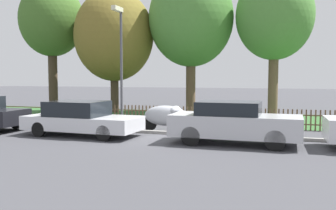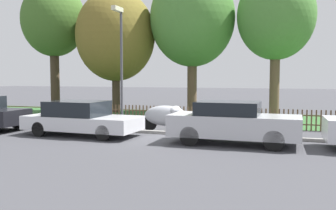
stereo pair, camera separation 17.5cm
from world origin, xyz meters
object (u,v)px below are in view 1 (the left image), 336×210
Objects in this scene: tree_far_left at (274,16)px; tree_behind_motorcycle at (114,36)px; tree_mid_park at (191,19)px; street_lamp at (120,53)px; tree_nearest_kerb at (52,21)px; parked_car_navy_estate at (81,118)px; parked_car_red_compact at (234,122)px; covered_motorcycle at (167,116)px.

tree_behind_motorcycle is at bearing -176.67° from tree_far_left.
tree_mid_park is 1.70× the size of street_lamp.
tree_mid_park is 1.07× the size of tree_far_left.
tree_far_left is at bearing 2.62° from tree_nearest_kerb.
tree_far_left is (6.84, 9.62, 5.03)m from parked_car_navy_estate.
parked_car_red_compact is (5.94, -0.05, 0.08)m from parked_car_navy_estate.
parked_car_navy_estate is at bearing -125.42° from tree_far_left.
tree_mid_park is (-4.03, 9.81, 5.09)m from parked_car_red_compact.
parked_car_navy_estate is 0.54× the size of tree_nearest_kerb.
tree_mid_park is (9.39, 0.80, -0.18)m from tree_nearest_kerb.
covered_motorcycle is (2.84, 2.08, -0.01)m from parked_car_navy_estate.
tree_mid_park is 8.33m from street_lamp.
tree_far_left is (4.00, 7.54, 5.04)m from covered_motorcycle.
tree_mid_park is 4.93m from tree_far_left.
tree_nearest_kerb is 1.64× the size of street_lamp.
covered_motorcycle is 0.23× the size of tree_mid_park.
street_lamp is at bearing 159.67° from parked_car_red_compact.
tree_behind_motorcycle is 9.84m from tree_far_left.
tree_mid_park reaches higher than parked_car_red_compact.
parked_car_navy_estate is at bearing -145.32° from covered_motorcycle.
tree_nearest_kerb is at bearing -177.38° from tree_far_left.
tree_behind_motorcycle reaches higher than covered_motorcycle.
parked_car_navy_estate is 11.21m from tree_mid_park.
covered_motorcycle is at bearing -50.27° from tree_behind_motorcycle.
parked_car_navy_estate is 3.52m from covered_motorcycle.
parked_car_navy_estate is 0.59× the size of tree_behind_motorcycle.
tree_far_left is at bearing 60.51° from covered_motorcycle.
tree_nearest_kerb is at bearing 131.71° from parked_car_navy_estate.
street_lamp is (3.76, -7.15, -1.56)m from tree_behind_motorcycle.
covered_motorcycle is at bearing -33.68° from tree_nearest_kerb.
tree_nearest_kerb is at bearing -175.14° from tree_mid_park.
tree_behind_motorcycle is 5.00m from tree_mid_park.
tree_nearest_kerb is 1.03× the size of tree_far_left.
tree_nearest_kerb is 9.43m from tree_mid_park.
tree_far_left is 10.08m from street_lamp.
tree_mid_park reaches higher than street_lamp.
tree_behind_motorcycle reaches higher than parked_car_red_compact.
tree_far_left is (0.90, 9.67, 4.95)m from parked_car_red_compact.
parked_car_red_compact is 3.76m from covered_motorcycle.
covered_motorcycle is (-3.10, 2.13, -0.09)m from parked_car_red_compact.
parked_car_red_compact is 0.84× the size of street_lamp.
parked_car_red_compact is 10.90m from tree_far_left.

